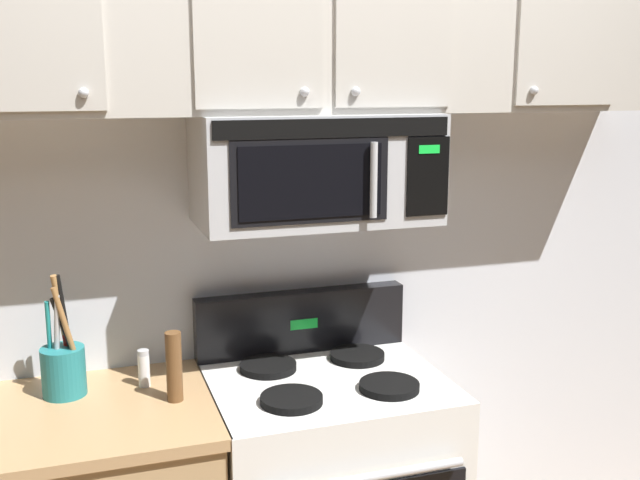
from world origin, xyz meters
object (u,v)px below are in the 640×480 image
(over_range_microwave, at_px, (315,168))
(pepper_mill, at_px, (174,367))
(salt_shaker, at_px, (144,368))
(utensil_crock_teal, at_px, (63,364))

(over_range_microwave, xyz_separation_m, pepper_mill, (-0.49, -0.13, -0.57))
(over_range_microwave, bearing_deg, salt_shaker, 178.75)
(pepper_mill, bearing_deg, over_range_microwave, 14.86)
(utensil_crock_teal, xyz_separation_m, salt_shaker, (0.24, -0.01, -0.04))
(over_range_microwave, distance_m, pepper_mill, 0.76)
(utensil_crock_teal, height_order, pepper_mill, utensil_crock_teal)
(over_range_microwave, distance_m, salt_shaker, 0.84)
(utensil_crock_teal, xyz_separation_m, pepper_mill, (0.32, -0.15, 0.01))
(over_range_microwave, relative_size, pepper_mill, 3.50)
(over_range_microwave, relative_size, utensil_crock_teal, 1.97)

